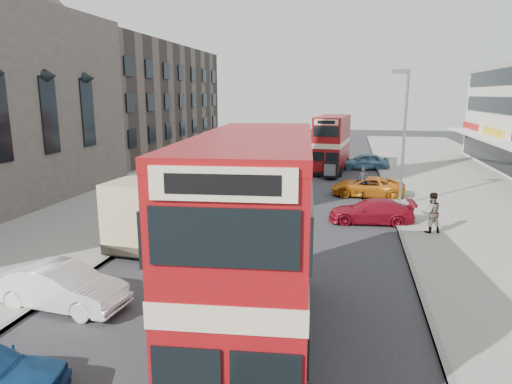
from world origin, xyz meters
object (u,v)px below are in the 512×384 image
Objects in this scene: bus_second at (332,143)px; car_right_a at (371,211)px; coach at (188,194)px; cyclist at (363,187)px; bus_main at (255,244)px; street_lamp at (403,128)px; car_left_front at (62,287)px; car_right_b at (367,187)px; pedestrian_near at (431,212)px; car_right_c at (364,161)px.

bus_second is 16.71m from car_right_a.
coach is 12.46m from cyclist.
bus_second is 4.26× the size of cyclist.
coach is at bearing -66.68° from bus_main.
car_right_a is (-1.78, -3.97, -4.14)m from street_lamp.
bus_second is 2.04× the size of car_left_front.
pedestrian_near is (2.73, -8.08, 0.48)m from car_right_b.
coach reaches higher than car_left_front.
car_left_front is at bearing -25.57° from car_right_c.
cyclist is (-0.28, 6.04, 0.06)m from car_right_a.
bus_second is 18.84m from pedestrian_near.
coach is 9.61m from car_left_front.
car_left_front is (-6.51, 0.98, -2.22)m from bus_main.
bus_second is 3.67m from car_right_c.
car_right_c is (3.58, 30.86, -2.17)m from bus_main.
pedestrian_near reaches higher than car_right_c.
pedestrian_near is 8.21m from cyclist.
bus_second reaches higher than coach.
car_right_b is 11.36m from car_right_c.
bus_main is at bearing 94.38° from bus_second.
cyclist is (-0.34, -11.82, -0.05)m from car_right_c.
bus_main is at bearing -56.54° from coach.
coach is 2.56× the size of car_right_c.
car_left_front reaches higher than car_right_b.
bus_main is at bearing -13.53° from car_right_c.
pedestrian_near is at bearing 23.27° from car_right_b.
car_right_a is at bearing -7.11° from car_right_c.
street_lamp is 14.56m from car_right_c.
street_lamp is 3.96× the size of cyclist.
coach is at bearing -135.32° from cyclist.
pedestrian_near is (2.74, -1.59, 0.51)m from car_right_a.
car_right_b is 8.54m from pedestrian_near.
street_lamp is 6.71m from pedestrian_near.
bus_main is 29.39m from bus_second.
cyclist is at bearing 178.71° from car_right_a.
street_lamp is at bearing 39.61° from car_right_b.
bus_second is at bearing 104.96° from cyclist.
pedestrian_near is at bearing 55.95° from car_right_a.
car_right_a is 1.01× the size of car_right_c.
car_left_front is at bearing -14.02° from bus_main.
car_left_front is at bearing -43.78° from car_right_a.
car_right_b is (2.82, -9.88, -1.80)m from bus_second.
car_right_a is at bearing -114.12° from street_lamp.
bus_main is at bearing -92.65° from car_left_front.
coach is 2.33× the size of car_right_b.
bus_main is 13.15m from pedestrian_near.
bus_second is 1.81× the size of car_right_b.
car_right_a is at bearing 19.80° from coach.
car_right_c is at bearing -12.76° from car_left_front.
coach is (-6.47, -18.88, -0.75)m from bus_second.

